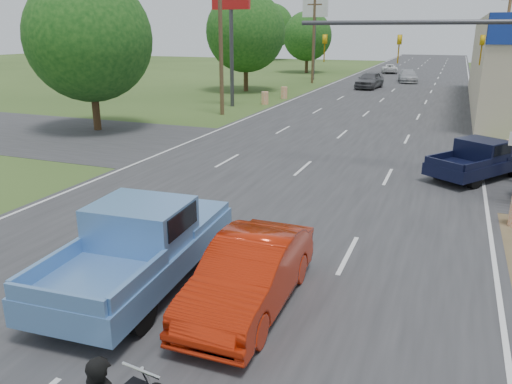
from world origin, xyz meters
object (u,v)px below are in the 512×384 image
at_px(blue_pickup, 143,242).
at_px(navy_pickup, 481,159).
at_px(distant_car_grey, 370,80).
at_px(distant_car_silver, 408,76).
at_px(distant_car_white, 389,69).
at_px(red_convertible, 249,275).

height_order(blue_pickup, navy_pickup, blue_pickup).
height_order(distant_car_grey, distant_car_silver, distant_car_grey).
height_order(navy_pickup, distant_car_white, navy_pickup).
relative_size(navy_pickup, distant_car_white, 1.13).
bearing_deg(navy_pickup, distant_car_grey, 141.34).
bearing_deg(distant_car_silver, red_convertible, -98.23).
xyz_separation_m(distant_car_grey, distant_car_silver, (3.05, 8.17, -0.14)).
xyz_separation_m(red_convertible, distant_car_silver, (-1.61, 52.19, -0.06)).
bearing_deg(distant_car_white, distant_car_silver, 96.23).
distance_m(blue_pickup, navy_pickup, 14.63).
xyz_separation_m(red_convertible, blue_pickup, (-2.76, 0.19, 0.23)).
height_order(distant_car_grey, distant_car_white, distant_car_grey).
height_order(navy_pickup, distant_car_grey, distant_car_grey).
height_order(blue_pickup, distant_car_silver, blue_pickup).
bearing_deg(navy_pickup, distant_car_white, 135.42).
bearing_deg(distant_car_silver, distant_car_white, 96.22).
relative_size(red_convertible, blue_pickup, 0.76).
xyz_separation_m(blue_pickup, distant_car_grey, (-1.90, 43.82, -0.15)).
bearing_deg(red_convertible, blue_pickup, 175.11).
relative_size(red_convertible, distant_car_silver, 0.95).
height_order(red_convertible, blue_pickup, blue_pickup).
bearing_deg(navy_pickup, blue_pickup, -87.24).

